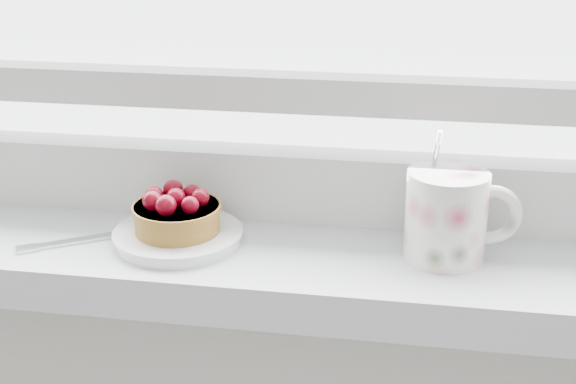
% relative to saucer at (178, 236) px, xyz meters
% --- Properties ---
extents(saucer, '(0.12, 0.12, 0.01)m').
position_rel_saucer_xyz_m(saucer, '(0.00, 0.00, 0.00)').
color(saucer, white).
rests_on(saucer, windowsill).
extents(raspberry_tart, '(0.08, 0.08, 0.04)m').
position_rel_saucer_xyz_m(raspberry_tart, '(-0.00, -0.00, 0.02)').
color(raspberry_tart, brown).
rests_on(raspberry_tart, saucer).
extents(floral_mug, '(0.11, 0.08, 0.12)m').
position_rel_saucer_xyz_m(floral_mug, '(0.25, 0.01, 0.04)').
color(floral_mug, white).
rests_on(floral_mug, windowsill).
extents(fork, '(0.17, 0.11, 0.00)m').
position_rel_saucer_xyz_m(fork, '(-0.07, 0.00, -0.00)').
color(fork, silver).
rests_on(fork, windowsill).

